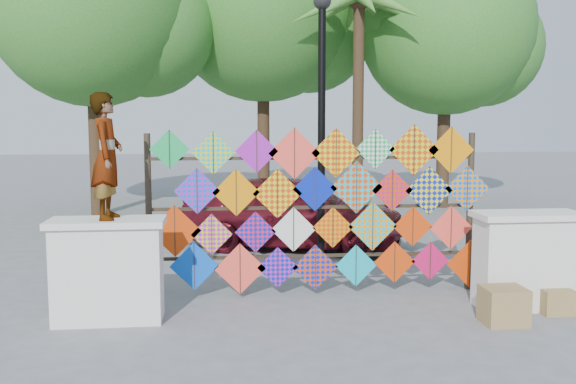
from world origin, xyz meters
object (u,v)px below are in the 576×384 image
object	(u,v)px
kite_rack	(322,209)
sedan	(293,211)
vendor_woman	(107,156)
lamppost	(322,107)

from	to	relation	value
kite_rack	sedan	xyz separation A→B (m)	(-0.02, 3.34, -0.50)
kite_rack	vendor_woman	distance (m)	3.04
kite_rack	vendor_woman	size ratio (longest dim) A/B	3.23
vendor_woman	lamppost	distance (m)	3.75
kite_rack	lamppost	xyz separation A→B (m)	(0.19, 1.27, 1.46)
kite_rack	sedan	bearing A→B (deg)	90.27
kite_rack	sedan	size ratio (longest dim) A/B	1.16
kite_rack	lamppost	size ratio (longest dim) A/B	1.11
vendor_woman	sedan	xyz separation A→B (m)	(2.76, 4.27, -1.32)
vendor_woman	lamppost	xyz separation A→B (m)	(2.97, 2.20, 0.64)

